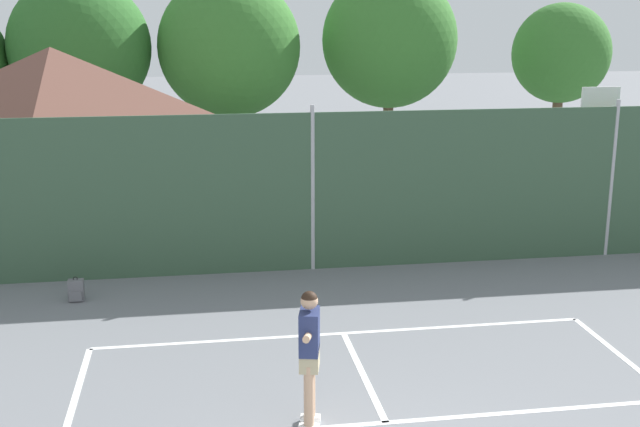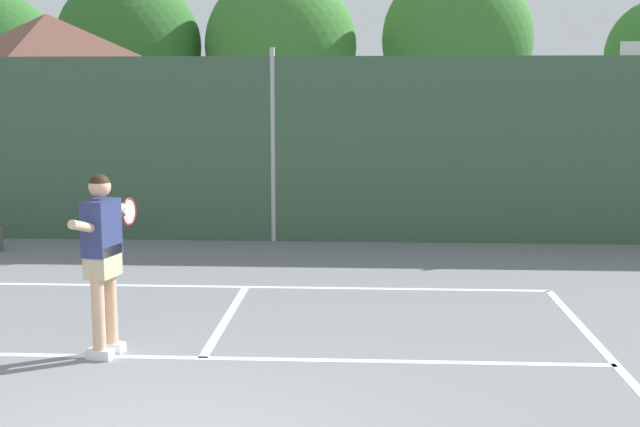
{
  "view_description": "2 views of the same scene",
  "coord_description": "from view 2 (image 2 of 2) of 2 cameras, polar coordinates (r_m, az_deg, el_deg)",
  "views": [
    {
      "loc": [
        -2.32,
        -6.76,
        5.22
      ],
      "look_at": [
        -0.16,
        7.0,
        1.69
      ],
      "focal_mm": 45.18,
      "sensor_mm": 36.0,
      "label": 1
    },
    {
      "loc": [
        1.62,
        -5.43,
        2.68
      ],
      "look_at": [
        1.06,
        4.71,
        1.15
      ],
      "focal_mm": 46.25,
      "sensor_mm": 36.0,
      "label": 2
    }
  ],
  "objects": [
    {
      "name": "chainlink_fence",
      "position": [
        14.56,
        -3.27,
        4.42
      ],
      "size": [
        26.09,
        0.09,
        3.4
      ],
      "color": "#38563D",
      "rests_on": "ground"
    },
    {
      "name": "tennis_player",
      "position": [
        8.52,
        -14.82,
        -2.32
      ],
      "size": [
        0.33,
        1.44,
        1.85
      ],
      "color": "silver",
      "rests_on": "ground"
    },
    {
      "name": "clubhouse_building",
      "position": [
        20.07,
        -18.16,
        6.99
      ],
      "size": [
        5.68,
        5.08,
        4.38
      ],
      "color": "beige",
      "rests_on": "ground"
    },
    {
      "name": "treeline_backdrop",
      "position": [
        26.58,
        -3.82,
        11.27
      ],
      "size": [
        25.23,
        4.3,
        6.57
      ],
      "color": "brown",
      "rests_on": "ground"
    }
  ]
}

